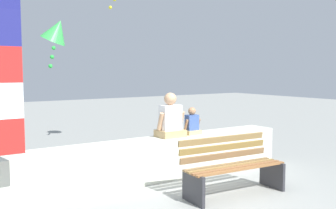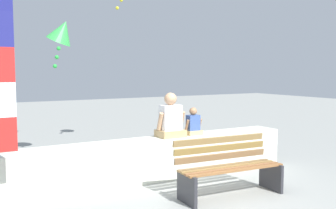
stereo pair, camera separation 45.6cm
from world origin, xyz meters
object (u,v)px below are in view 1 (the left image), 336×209
object	(u,v)px
person_child	(192,124)
kite_green	(57,31)
flag_banner	(2,80)
park_bench	(232,167)
person_adult	(170,120)

from	to	relation	value
person_child	kite_green	distance (m)	3.33
flag_banner	kite_green	world-z (taller)	flag_banner
park_bench	person_child	distance (m)	1.52
park_bench	person_adult	bearing A→B (deg)	98.69
person_adult	kite_green	bearing A→B (deg)	123.81
park_bench	person_child	world-z (taller)	person_child
flag_banner	kite_green	distance (m)	3.45
flag_banner	person_child	bearing A→B (deg)	13.44
park_bench	person_child	bearing A→B (deg)	78.59
person_child	flag_banner	size ratio (longest dim) A/B	0.17
park_bench	person_adult	xyz separation A→B (m)	(-0.21, 1.40, 0.62)
person_adult	person_child	distance (m)	0.51
park_bench	person_adult	distance (m)	1.55
park_bench	kite_green	xyz separation A→B (m)	(-1.60, 3.47, 2.31)
park_bench	kite_green	bearing A→B (deg)	114.74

